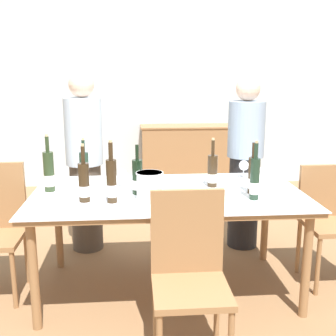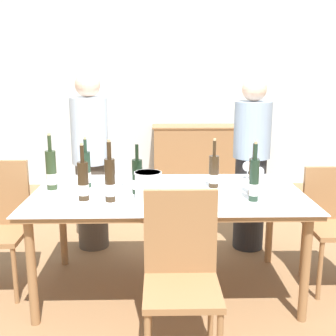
{
  "view_description": "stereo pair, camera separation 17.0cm",
  "coord_description": "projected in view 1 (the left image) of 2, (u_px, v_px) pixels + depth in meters",
  "views": [
    {
      "loc": [
        -0.24,
        -2.93,
        1.61
      ],
      "look_at": [
        0.0,
        0.0,
        0.94
      ],
      "focal_mm": 45.0,
      "sensor_mm": 36.0,
      "label": 1
    },
    {
      "loc": [
        -0.07,
        -2.93,
        1.61
      ],
      "look_at": [
        0.0,
        0.0,
        0.94
      ],
      "focal_mm": 45.0,
      "sensor_mm": 36.0,
      "label": 2
    }
  ],
  "objects": [
    {
      "name": "wine_glass_0",
      "position": [
        244.0,
        166.0,
        3.45
      ],
      "size": [
        0.08,
        0.08,
        0.14
      ],
      "color": "white",
      "rests_on": "dining_table"
    },
    {
      "name": "wine_bottle_1",
      "position": [
        84.0,
        171.0,
        3.13
      ],
      "size": [
        0.07,
        0.07,
        0.38
      ],
      "color": "#1E3323",
      "rests_on": "dining_table"
    },
    {
      "name": "wine_bottle_0",
      "position": [
        137.0,
        178.0,
        2.98
      ],
      "size": [
        0.07,
        0.07,
        0.36
      ],
      "color": "black",
      "rests_on": "dining_table"
    },
    {
      "name": "wine_bottle_5",
      "position": [
        212.0,
        172.0,
        3.18
      ],
      "size": [
        0.08,
        0.08,
        0.37
      ],
      "color": "#332314",
      "rests_on": "dining_table"
    },
    {
      "name": "back_wall",
      "position": [
        150.0,
        88.0,
        5.96
      ],
      "size": [
        8.0,
        0.1,
        2.8
      ],
      "color": "silver",
      "rests_on": "ground_plane"
    },
    {
      "name": "wine_bottle_3",
      "position": [
        49.0,
        173.0,
        3.05
      ],
      "size": [
        0.08,
        0.08,
        0.42
      ],
      "color": "#28381E",
      "rests_on": "dining_table"
    },
    {
      "name": "wine_glass_2",
      "position": [
        122.0,
        175.0,
        3.16
      ],
      "size": [
        0.07,
        0.07,
        0.14
      ],
      "color": "white",
      "rests_on": "dining_table"
    },
    {
      "name": "person_host",
      "position": [
        85.0,
        163.0,
        3.79
      ],
      "size": [
        0.33,
        0.33,
        1.62
      ],
      "color": "#51473D",
      "rests_on": "ground_plane"
    },
    {
      "name": "wine_bottle_6",
      "position": [
        253.0,
        176.0,
        3.0
      ],
      "size": [
        0.07,
        0.07,
        0.37
      ],
      "color": "#332314",
      "rests_on": "dining_table"
    },
    {
      "name": "chair_near_front",
      "position": [
        189.0,
        266.0,
        2.36
      ],
      "size": [
        0.42,
        0.42,
        0.97
      ],
      "color": "#996B42",
      "rests_on": "ground_plane"
    },
    {
      "name": "wine_bottle_4",
      "position": [
        112.0,
        182.0,
        2.78
      ],
      "size": [
        0.07,
        0.07,
        0.42
      ],
      "color": "#332314",
      "rests_on": "dining_table"
    },
    {
      "name": "chair_right_end",
      "position": [
        329.0,
        214.0,
        3.28
      ],
      "size": [
        0.42,
        0.42,
        0.9
      ],
      "color": "#996B42",
      "rests_on": "ground_plane"
    },
    {
      "name": "ground_plane",
      "position": [
        168.0,
        288.0,
        3.22
      ],
      "size": [
        12.0,
        12.0,
        0.0
      ],
      "primitive_type": "plane",
      "color": "olive"
    },
    {
      "name": "wine_glass_1",
      "position": [
        257.0,
        171.0,
        3.25
      ],
      "size": [
        0.07,
        0.07,
        0.15
      ],
      "color": "white",
      "rests_on": "dining_table"
    },
    {
      "name": "person_guest_left",
      "position": [
        245.0,
        164.0,
        3.86
      ],
      "size": [
        0.33,
        0.33,
        1.58
      ],
      "color": "#262628",
      "rests_on": "ground_plane"
    },
    {
      "name": "dining_table",
      "position": [
        168.0,
        200.0,
        3.06
      ],
      "size": [
        1.95,
        1.08,
        0.76
      ],
      "color": "#996B42",
      "rests_on": "ground_plane"
    },
    {
      "name": "sideboard_cabinet",
      "position": [
        193.0,
        157.0,
        5.94
      ],
      "size": [
        1.47,
        0.46,
        0.89
      ],
      "color": "#996B42",
      "rests_on": "ground_plane"
    },
    {
      "name": "wine_bottle_7",
      "position": [
        84.0,
        183.0,
        2.8
      ],
      "size": [
        0.08,
        0.08,
        0.39
      ],
      "color": "#332314",
      "rests_on": "dining_table"
    },
    {
      "name": "ice_bucket",
      "position": [
        150.0,
        186.0,
        2.83
      ],
      "size": [
        0.19,
        0.19,
        0.2
      ],
      "color": "white",
      "rests_on": "dining_table"
    },
    {
      "name": "wine_bottle_2",
      "position": [
        255.0,
        179.0,
        2.85
      ],
      "size": [
        0.06,
        0.06,
        0.41
      ],
      "color": "#1E3323",
      "rests_on": "dining_table"
    }
  ]
}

